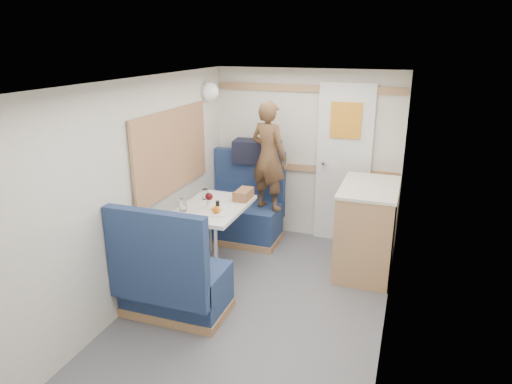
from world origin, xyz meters
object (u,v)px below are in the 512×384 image
at_px(dome_light, 210,91).
at_px(person, 269,156).
at_px(orange_fruit, 216,210).
at_px(tumbler_left, 183,205).
at_px(bench_near, 173,284).
at_px(tumbler_mid, 205,194).
at_px(galley_counter, 366,228).
at_px(duffel_bag, 257,151).
at_px(wine_glass, 209,197).
at_px(pepper_grinder, 218,206).
at_px(salt_grinder, 208,202).
at_px(cheese_block, 217,209).
at_px(dinette_table, 213,220).
at_px(tray, 215,210).
at_px(bread_loaf, 244,194).
at_px(beer_glass, 235,197).
at_px(bench_far, 244,215).

xyz_separation_m(dome_light, person, (0.71, -0.03, -0.69)).
relative_size(orange_fruit, tumbler_left, 0.54).
height_order(bench_near, tumbler_mid, bench_near).
distance_m(bench_near, tumbler_mid, 1.14).
relative_size(bench_near, tumbler_mid, 9.73).
height_order(dome_light, galley_counter, dome_light).
bearing_deg(tumbler_mid, galley_counter, 13.35).
bearing_deg(orange_fruit, duffel_bag, 92.02).
distance_m(orange_fruit, wine_glass, 0.19).
distance_m(orange_fruit, pepper_grinder, 0.10).
bearing_deg(salt_grinder, bench_near, -87.12).
relative_size(orange_fruit, tumbler_mid, 0.61).
xyz_separation_m(bench_near, cheese_block, (0.12, 0.70, 0.46)).
height_order(dinette_table, pepper_grinder, pepper_grinder).
height_order(tray, pepper_grinder, pepper_grinder).
distance_m(cheese_block, tumbler_mid, 0.42).
distance_m(tray, pepper_grinder, 0.05).
xyz_separation_m(tray, cheese_block, (0.04, -0.03, 0.03)).
bearing_deg(wine_glass, orange_fruit, -43.30).
bearing_deg(bread_loaf, salt_grinder, -130.54).
bearing_deg(duffel_bag, tumbler_mid, -110.34).
bearing_deg(person, beer_glass, 93.06).
relative_size(bench_far, beer_glass, 11.52).
height_order(dome_light, orange_fruit, dome_light).
relative_size(bench_far, bench_near, 1.00).
distance_m(bench_near, duffel_bag, 2.12).
height_order(person, wine_glass, person).
relative_size(duffel_bag, tumbler_left, 4.65).
bearing_deg(cheese_block, wine_glass, 148.48).
xyz_separation_m(dinette_table, tumbler_left, (-0.21, -0.22, 0.21)).
height_order(bench_far, salt_grinder, bench_far).
relative_size(person, orange_fruit, 18.82).
bearing_deg(cheese_block, person, 78.14).
xyz_separation_m(galley_counter, salt_grinder, (-1.51, -0.57, 0.30)).
distance_m(tumbler_mid, salt_grinder, 0.22).
bearing_deg(tumbler_left, pepper_grinder, 18.79).
xyz_separation_m(tumbler_left, tumbler_mid, (0.06, 0.38, -0.01)).
xyz_separation_m(person, tray, (-0.25, -0.95, -0.34)).
distance_m(pepper_grinder, bread_loaf, 0.42).
relative_size(tray, bread_loaf, 1.34).
relative_size(orange_fruit, cheese_block, 0.66).
bearing_deg(dinette_table, orange_fruit, -58.14).
xyz_separation_m(bench_far, bench_near, (0.00, -1.73, 0.00)).
bearing_deg(bread_loaf, tumbler_mid, -161.36).
distance_m(dome_light, tumbler_mid, 1.22).
height_order(pepper_grinder, bread_loaf, bread_loaf).
distance_m(galley_counter, tumbler_left, 1.87).
bearing_deg(tumbler_left, dinette_table, 45.52).
bearing_deg(bench_near, salt_grinder, 92.88).
relative_size(duffel_bag, salt_grinder, 6.65).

